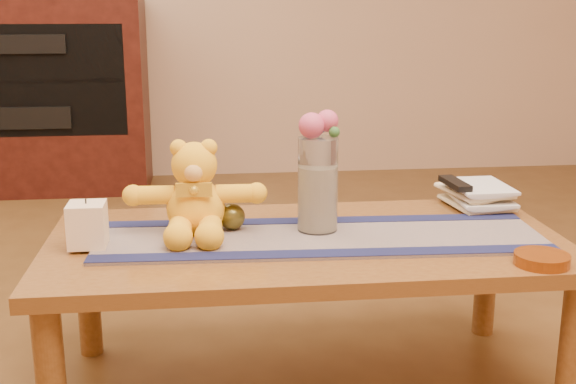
{
  "coord_description": "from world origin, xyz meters",
  "views": [
    {
      "loc": [
        -0.27,
        -1.89,
        1.07
      ],
      "look_at": [
        -0.05,
        0.0,
        0.58
      ],
      "focal_mm": 45.87,
      "sensor_mm": 36.0,
      "label": 1
    }
  ],
  "objects": [
    {
      "name": "book_upper",
      "position": [
        0.48,
        0.23,
        0.5
      ],
      "size": [
        0.2,
        0.25,
        0.02
      ],
      "primitive_type": "imported",
      "rotation": [
        0.0,
        0.0,
        0.18
      ],
      "color": "#F4E5BD",
      "rests_on": "book_lower"
    },
    {
      "name": "leaf_sprig",
      "position": [
        0.08,
        0.02,
        0.74
      ],
      "size": [
        0.03,
        0.03,
        0.03
      ],
      "primitive_type": "sphere",
      "color": "#33662D",
      "rests_on": "glass_vase"
    },
    {
      "name": "glass_vase",
      "position": [
        0.04,
        0.04,
        0.59
      ],
      "size": [
        0.11,
        0.11,
        0.26
      ],
      "primitive_type": "cylinder",
      "color": "silver",
      "rests_on": "persian_runner"
    },
    {
      "name": "candle_wick",
      "position": [
        -0.58,
        -0.03,
        0.58
      ],
      "size": [
        0.0,
        0.0,
        0.01
      ],
      "primitive_type": "cylinder",
      "rotation": [
        0.0,
        0.0,
        -0.0
      ],
      "color": "black",
      "rests_on": "pillar_candle"
    },
    {
      "name": "table_leg_br",
      "position": [
        0.64,
        0.29,
        0.21
      ],
      "size": [
        0.07,
        0.07,
        0.41
      ],
      "primitive_type": "cylinder",
      "color": "brown",
      "rests_on": "floor"
    },
    {
      "name": "table_leg_bl",
      "position": [
        -0.64,
        0.29,
        0.21
      ],
      "size": [
        0.07,
        0.07,
        0.41
      ],
      "primitive_type": "cylinder",
      "color": "brown",
      "rests_on": "floor"
    },
    {
      "name": "runner_border_far",
      "position": [
        0.04,
        0.13,
        0.46
      ],
      "size": [
        1.2,
        0.11,
        0.0
      ],
      "primitive_type": "cube",
      "rotation": [
        0.0,
        0.0,
        -0.04
      ],
      "color": "#151941",
      "rests_on": "persian_runner"
    },
    {
      "name": "stereo_lower",
      "position": [
        -1.2,
        2.35,
        0.46
      ],
      "size": [
        0.42,
        0.28,
        0.12
      ],
      "primitive_type": "cube",
      "color": "black",
      "rests_on": "media_cabinet"
    },
    {
      "name": "table_leg_fr",
      "position": [
        0.64,
        -0.29,
        0.21
      ],
      "size": [
        0.07,
        0.07,
        0.41
      ],
      "primitive_type": "cylinder",
      "color": "brown",
      "rests_on": "floor"
    },
    {
      "name": "potpourri_fill",
      "position": [
        0.04,
        0.04,
        0.55
      ],
      "size": [
        0.09,
        0.09,
        0.18
      ],
      "primitive_type": "cylinder",
      "color": "beige",
      "rests_on": "glass_vase"
    },
    {
      "name": "cabinet_cavity",
      "position": [
        -1.2,
        2.25,
        0.66
      ],
      "size": [
        1.02,
        0.03,
        0.61
      ],
      "primitive_type": "cube",
      "color": "black",
      "rests_on": "media_cabinet"
    },
    {
      "name": "cabinet_shelf",
      "position": [
        -1.2,
        2.33,
        0.66
      ],
      "size": [
        1.02,
        0.2,
        0.02
      ],
      "primitive_type": "cube",
      "color": "black",
      "rests_on": "media_cabinet"
    },
    {
      "name": "bronze_ball",
      "position": [
        -0.2,
        0.07,
        0.49
      ],
      "size": [
        0.1,
        0.1,
        0.07
      ],
      "primitive_type": "sphere",
      "rotation": [
        0.0,
        0.0,
        -0.42
      ],
      "color": "#4B4519",
      "rests_on": "persian_runner"
    },
    {
      "name": "book_lower",
      "position": [
        0.5,
        0.23,
        0.48
      ],
      "size": [
        0.17,
        0.23,
        0.02
      ],
      "primitive_type": "imported",
      "rotation": [
        0.0,
        0.0,
        -0.01
      ],
      "color": "#F4E5BD",
      "rests_on": "book_bottom"
    },
    {
      "name": "tv_remote",
      "position": [
        0.49,
        0.22,
        0.54
      ],
      "size": [
        0.06,
        0.16,
        0.02
      ],
      "primitive_type": "cube",
      "rotation": [
        0.0,
        0.0,
        0.07
      ],
      "color": "black",
      "rests_on": "book_top"
    },
    {
      "name": "persian_runner",
      "position": [
        0.04,
        -0.01,
        0.45
      ],
      "size": [
        1.21,
        0.4,
        0.01
      ],
      "primitive_type": "cube",
      "rotation": [
        0.0,
        0.0,
        -0.04
      ],
      "color": "#191B46",
      "rests_on": "coffee_table_top"
    },
    {
      "name": "rose_right",
      "position": [
        0.06,
        0.05,
        0.76
      ],
      "size": [
        0.06,
        0.06,
        0.06
      ],
      "primitive_type": "sphere",
      "color": "#CA476C",
      "rests_on": "glass_vase"
    },
    {
      "name": "blue_flower_side",
      "position": [
        0.01,
        0.06,
        0.74
      ],
      "size": [
        0.04,
        0.04,
        0.04
      ],
      "primitive_type": "sphere",
      "color": "#4F53AC",
      "rests_on": "glass_vase"
    },
    {
      "name": "amber_dish",
      "position": [
        0.54,
        -0.28,
        0.46
      ],
      "size": [
        0.16,
        0.16,
        0.03
      ],
      "primitive_type": "cylinder",
      "rotation": [
        0.0,
        0.0,
        -0.2
      ],
      "color": "#BF5914",
      "rests_on": "coffee_table_top"
    },
    {
      "name": "pillar_candle",
      "position": [
        -0.58,
        -0.03,
        0.51
      ],
      "size": [
        0.1,
        0.1,
        0.11
      ],
      "primitive_type": "cube",
      "rotation": [
        0.0,
        0.0,
        -0.0
      ],
      "color": "#FFE4BB",
      "rests_on": "persian_runner"
    },
    {
      "name": "rose_left",
      "position": [
        0.02,
        0.03,
        0.75
      ],
      "size": [
        0.07,
        0.07,
        0.07
      ],
      "primitive_type": "sphere",
      "color": "#CA476C",
      "rests_on": "glass_vase"
    },
    {
      "name": "book_bottom",
      "position": [
        0.49,
        0.23,
        0.46
      ],
      "size": [
        0.19,
        0.24,
        0.02
      ],
      "primitive_type": "imported",
      "rotation": [
        0.0,
        0.0,
        0.12
      ],
      "color": "#F4E5BD",
      "rests_on": "coffee_table_top"
    },
    {
      "name": "book_top",
      "position": [
        0.49,
        0.23,
        0.52
      ],
      "size": [
        0.17,
        0.23,
        0.02
      ],
      "primitive_type": "imported",
      "rotation": [
        0.0,
        0.0,
        0.02
      ],
      "color": "#F4E5BD",
      "rests_on": "book_upper"
    },
    {
      "name": "coffee_table_top",
      "position": [
        0.0,
        0.0,
        0.43
      ],
      "size": [
        1.4,
        0.7,
        0.04
      ],
      "primitive_type": "cube",
      "color": "brown",
      "rests_on": "floor"
    },
    {
      "name": "blue_flower_back",
      "position": [
        0.05,
        0.08,
        0.75
      ],
      "size": [
        0.04,
        0.04,
        0.04
      ],
      "primitive_type": "sphere",
      "color": "#4F53AC",
      "rests_on": "glass_vase"
    },
    {
      "name": "media_cabinet",
      "position": [
        -1.2,
        2.48,
        0.55
      ],
      "size": [
        1.2,
        0.5,
        1.1
      ],
      "primitive_type": "cube",
      "color": "black",
      "rests_on": "floor"
    },
    {
      "name": "stereo_upper",
      "position": [
        -1.2,
        2.35,
        0.86
      ],
      "size": [
        0.42,
        0.28,
        0.1
      ],
      "primitive_type": "cube",
      "color": "black",
      "rests_on": "media_cabinet"
    },
    {
      "name": "runner_border_near",
      "position": [
        0.03,
        -0.16,
        0.46
      ],
      "size": [
        1.2,
        0.11,
        0.0
      ],
      "primitive_type": "cube",
      "rotation": [
        0.0,
        0.0,
        -0.04
      ],
      "color": "#151941",
      "rests_on": "persian_runner"
    },
    {
      "name": "teddy_bear",
      "position": [
        -0.3,
        0.06,
        0.58
      ],
      "size": [
        0.37,
        0.31,
        0.24
      ],
      "primitive_type": null,
      "rotation": [
        0.0,
        0.0,
        -0.04
      ],
      "color": "yellow",
      "rests_on": "persian_runner"
    }
  ]
}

